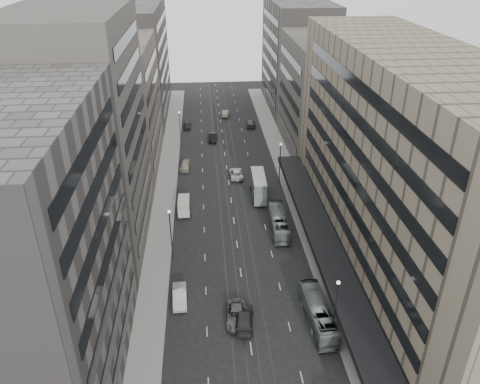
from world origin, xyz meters
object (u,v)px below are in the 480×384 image
object	(u,v)px
bus_near	(318,313)
sedan_2	(236,315)
bus_far	(278,222)
sedan_1	(180,296)
double_decker	(259,186)
panel_van	(184,206)

from	to	relation	value
bus_near	sedan_2	bearing A→B (deg)	-9.31
bus_far	sedan_1	distance (m)	22.15
double_decker	sedan_2	xyz separation A→B (m)	(-6.35, -30.86, -1.63)
bus_near	panel_van	distance (m)	32.28
double_decker	sedan_1	xyz separation A→B (m)	(-13.42, -26.88, -1.55)
bus_far	double_decker	xyz separation A→B (m)	(-1.95, 10.93, 0.91)
double_decker	sedan_1	bearing A→B (deg)	-114.76
sedan_2	panel_van	bearing A→B (deg)	108.09
double_decker	sedan_2	distance (m)	31.55
double_decker	sedan_1	world-z (taller)	double_decker
bus_near	bus_far	size ratio (longest dim) A/B	0.99
bus_near	double_decker	size ratio (longest dim) A/B	1.29
bus_near	bus_far	bearing A→B (deg)	-88.29
sedan_1	panel_van	bearing A→B (deg)	87.23
sedan_1	sedan_2	size ratio (longest dim) A/B	0.92
bus_far	sedan_2	xyz separation A→B (m)	(-8.30, -19.93, -0.72)
panel_van	sedan_2	size ratio (longest dim) A/B	0.79
bus_far	double_decker	bearing A→B (deg)	-77.85
bus_far	panel_van	distance (m)	16.59
bus_near	panel_van	world-z (taller)	bus_near
double_decker	sedan_2	world-z (taller)	double_decker
sedan_1	sedan_2	distance (m)	8.11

